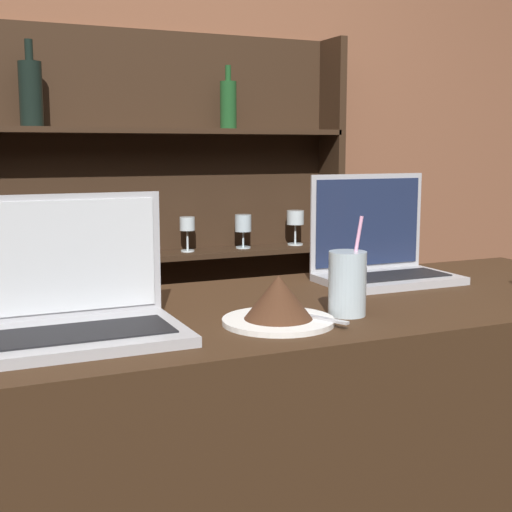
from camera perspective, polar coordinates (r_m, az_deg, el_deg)
back_wall at (r=2.72m, az=-11.23°, el=7.30°), size 7.00×0.06×2.70m
back_shelf at (r=2.72m, az=-8.13°, el=-1.01°), size 1.49×0.18×1.83m
laptop_near at (r=1.25m, az=-14.12°, el=-3.89°), size 0.34×0.23×0.24m
laptop_far at (r=1.75m, az=9.89°, el=0.07°), size 0.32×0.20×0.26m
cake_plate at (r=1.30m, az=1.82°, el=-3.79°), size 0.21×0.21×0.09m
water_glass at (r=1.38m, az=7.32°, el=-2.17°), size 0.07×0.07×0.19m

